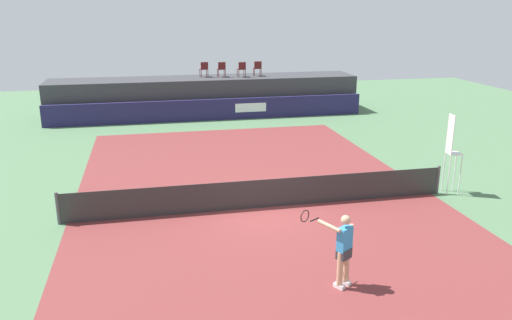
{
  "coord_description": "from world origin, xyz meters",
  "views": [
    {
      "loc": [
        -3.42,
        -14.94,
        6.22
      ],
      "look_at": [
        0.22,
        2.0,
        1.0
      ],
      "focal_mm": 35.88,
      "sensor_mm": 36.0,
      "label": 1
    }
  ],
  "objects_px": {
    "spectator_chair_far_left": "(204,69)",
    "tennis_player": "(343,248)",
    "spectator_chair_left": "(222,69)",
    "net_post_far": "(438,180)",
    "umpire_chair": "(452,149)",
    "net_post_near": "(58,208)",
    "spectator_chair_right": "(258,68)",
    "spectator_chair_center": "(242,69)"
  },
  "relations": [
    {
      "from": "spectator_chair_far_left",
      "to": "net_post_near",
      "type": "distance_m",
      "value": 16.81
    },
    {
      "from": "spectator_chair_left",
      "to": "net_post_near",
      "type": "bearing_deg",
      "value": -115.24
    },
    {
      "from": "spectator_chair_left",
      "to": "umpire_chair",
      "type": "height_order",
      "value": "spectator_chair_left"
    },
    {
      "from": "net_post_near",
      "to": "spectator_chair_left",
      "type": "bearing_deg",
      "value": 64.76
    },
    {
      "from": "net_post_near",
      "to": "tennis_player",
      "type": "relative_size",
      "value": 0.56
    },
    {
      "from": "umpire_chair",
      "to": "net_post_near",
      "type": "height_order",
      "value": "umpire_chair"
    },
    {
      "from": "spectator_chair_right",
      "to": "net_post_far",
      "type": "relative_size",
      "value": 0.89
    },
    {
      "from": "spectator_chair_far_left",
      "to": "spectator_chair_right",
      "type": "distance_m",
      "value": 3.19
    },
    {
      "from": "spectator_chair_left",
      "to": "spectator_chair_right",
      "type": "xyz_separation_m",
      "value": [
        2.17,
        -0.04,
        0.0
      ]
    },
    {
      "from": "spectator_chair_far_left",
      "to": "umpire_chair",
      "type": "height_order",
      "value": "spectator_chair_far_left"
    },
    {
      "from": "net_post_near",
      "to": "net_post_far",
      "type": "bearing_deg",
      "value": 0.0
    },
    {
      "from": "spectator_chair_center",
      "to": "spectator_chair_left",
      "type": "bearing_deg",
      "value": 167.23
    },
    {
      "from": "net_post_far",
      "to": "tennis_player",
      "type": "relative_size",
      "value": 0.56
    },
    {
      "from": "spectator_chair_right",
      "to": "umpire_chair",
      "type": "height_order",
      "value": "spectator_chair_right"
    },
    {
      "from": "net_post_near",
      "to": "spectator_chair_far_left",
      "type": "bearing_deg",
      "value": 68.24
    },
    {
      "from": "umpire_chair",
      "to": "net_post_far",
      "type": "xyz_separation_m",
      "value": [
        -0.4,
        -0.01,
        -1.09
      ]
    },
    {
      "from": "spectator_chair_center",
      "to": "tennis_player",
      "type": "bearing_deg",
      "value": -94.07
    },
    {
      "from": "spectator_chair_far_left",
      "to": "umpire_chair",
      "type": "distance_m",
      "value": 16.86
    },
    {
      "from": "spectator_chair_left",
      "to": "net_post_far",
      "type": "relative_size",
      "value": 0.89
    },
    {
      "from": "tennis_player",
      "to": "net_post_far",
      "type": "bearing_deg",
      "value": 42.79
    },
    {
      "from": "spectator_chair_left",
      "to": "tennis_player",
      "type": "relative_size",
      "value": 0.5
    },
    {
      "from": "spectator_chair_right",
      "to": "tennis_player",
      "type": "relative_size",
      "value": 0.5
    },
    {
      "from": "spectator_chair_left",
      "to": "spectator_chair_center",
      "type": "relative_size",
      "value": 1.0
    },
    {
      "from": "spectator_chair_far_left",
      "to": "tennis_player",
      "type": "height_order",
      "value": "spectator_chair_far_left"
    },
    {
      "from": "net_post_far",
      "to": "tennis_player",
      "type": "distance_m",
      "value": 7.48
    },
    {
      "from": "spectator_chair_far_left",
      "to": "net_post_far",
      "type": "xyz_separation_m",
      "value": [
        6.22,
        -15.48,
        -2.19
      ]
    },
    {
      "from": "umpire_chair",
      "to": "net_post_near",
      "type": "xyz_separation_m",
      "value": [
        -12.8,
        -0.01,
        -1.09
      ]
    },
    {
      "from": "spectator_chair_left",
      "to": "spectator_chair_right",
      "type": "relative_size",
      "value": 1.0
    },
    {
      "from": "spectator_chair_right",
      "to": "umpire_chair",
      "type": "relative_size",
      "value": 0.32
    },
    {
      "from": "spectator_chair_far_left",
      "to": "tennis_player",
      "type": "bearing_deg",
      "value": -87.94
    },
    {
      "from": "net_post_near",
      "to": "net_post_far",
      "type": "distance_m",
      "value": 12.4
    },
    {
      "from": "net_post_near",
      "to": "spectator_chair_right",
      "type": "bearing_deg",
      "value": 58.4
    },
    {
      "from": "umpire_chair",
      "to": "net_post_far",
      "type": "relative_size",
      "value": 2.76
    },
    {
      "from": "spectator_chair_far_left",
      "to": "tennis_player",
      "type": "distance_m",
      "value": 20.64
    },
    {
      "from": "net_post_near",
      "to": "umpire_chair",
      "type": "bearing_deg",
      "value": 0.06
    },
    {
      "from": "spectator_chair_left",
      "to": "tennis_player",
      "type": "xyz_separation_m",
      "value": [
        -0.27,
        -20.32,
        -1.73
      ]
    },
    {
      "from": "spectator_chair_right",
      "to": "net_post_near",
      "type": "xyz_separation_m",
      "value": [
        -9.36,
        -15.21,
        -2.19
      ]
    },
    {
      "from": "spectator_chair_left",
      "to": "spectator_chair_center",
      "type": "xyz_separation_m",
      "value": [
        1.16,
        -0.26,
        0.0
      ]
    },
    {
      "from": "spectator_chair_left",
      "to": "net_post_far",
      "type": "height_order",
      "value": "spectator_chair_left"
    },
    {
      "from": "spectator_chair_far_left",
      "to": "spectator_chair_center",
      "type": "relative_size",
      "value": 1.0
    },
    {
      "from": "tennis_player",
      "to": "net_post_near",
      "type": "bearing_deg",
      "value": 143.75
    },
    {
      "from": "spectator_chair_left",
      "to": "umpire_chair",
      "type": "distance_m",
      "value": 16.27
    }
  ]
}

